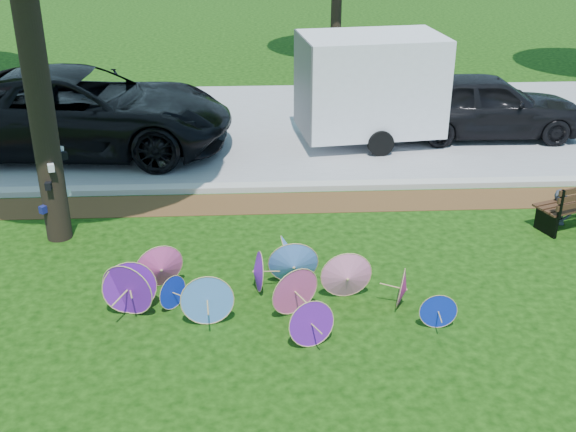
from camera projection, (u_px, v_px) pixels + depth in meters
name	position (u px, v px, depth m)	size (l,w,h in m)	color
ground	(260.00, 335.00, 10.10)	(90.00, 90.00, 0.00)	black
mulch_strip	(256.00, 204.00, 14.16)	(90.00, 1.00, 0.01)	#472D16
curb	(256.00, 187.00, 14.77)	(90.00, 0.30, 0.12)	#B7B5AD
street	(254.00, 127.00, 18.55)	(90.00, 8.00, 0.01)	gray
parasol_pile	(248.00, 283.00, 10.68)	(5.11, 2.54, 0.83)	#6919AA
black_van	(81.00, 111.00, 16.53)	(3.18, 6.90, 1.92)	black
dark_pickup	(485.00, 105.00, 17.56)	(1.86, 4.63, 1.58)	black
cargo_trailer	(371.00, 83.00, 16.94)	(3.22, 2.04, 2.85)	white
person_left	(562.00, 192.00, 13.10)	(0.46, 0.30, 1.27)	#353B49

